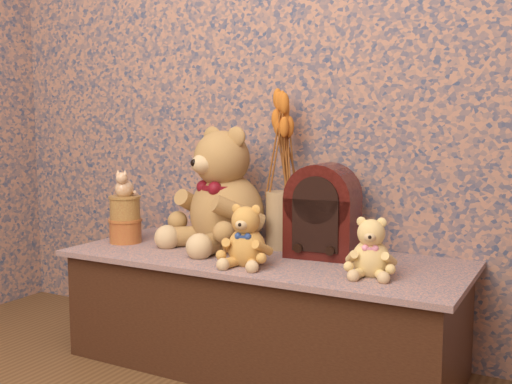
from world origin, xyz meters
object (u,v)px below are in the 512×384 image
cathedral_radio (323,210)px  cat_figurine (124,183)px  teddy_medium (247,232)px  teddy_large (227,182)px  ceramic_vase (283,220)px  biscuit_tin_lower (125,231)px  teddy_small (371,244)px

cathedral_radio → cat_figurine: 0.82m
teddy_medium → teddy_large: bearing=123.3°
ceramic_vase → biscuit_tin_lower: ceramic_vase is taller
cathedral_radio → teddy_large: bearing=176.0°
teddy_small → biscuit_tin_lower: (-1.04, 0.04, -0.05)m
cathedral_radio → ceramic_vase: (-0.19, 0.06, -0.06)m
biscuit_tin_lower → teddy_large: bearing=20.0°
ceramic_vase → biscuit_tin_lower: bearing=-161.1°
cat_figurine → biscuit_tin_lower: bearing=0.0°
teddy_large → teddy_medium: 0.37m
teddy_small → cat_figurine: (-1.04, 0.04, 0.14)m
cathedral_radio → biscuit_tin_lower: 0.82m
biscuit_tin_lower → cat_figurine: (0.00, 0.00, 0.20)m
cathedral_radio → ceramic_vase: 0.21m
biscuit_tin_lower → cat_figurine: cat_figurine is taller
teddy_medium → teddy_small: teddy_medium is taller
ceramic_vase → cat_figurine: cat_figurine is taller
cathedral_radio → cat_figurine: cathedral_radio is taller
cat_figurine → ceramic_vase: bearing=-1.3°
teddy_large → cat_figurine: teddy_large is taller
teddy_medium → biscuit_tin_lower: size_ratio=1.75×
biscuit_tin_lower → cat_figurine: bearing=0.0°
teddy_large → teddy_small: bearing=6.8°
teddy_small → biscuit_tin_lower: size_ratio=1.57×
cathedral_radio → biscuit_tin_lower: bearing=-174.2°
teddy_large → biscuit_tin_lower: bearing=-137.4°
teddy_large → cathedral_radio: bearing=23.5°
teddy_medium → ceramic_vase: size_ratio=1.02×
teddy_small → cathedral_radio: 0.32m
cat_figurine → teddy_large: bearing=-0.2°
teddy_small → cat_figurine: size_ratio=1.79×
teddy_medium → cathedral_radio: bearing=45.6°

